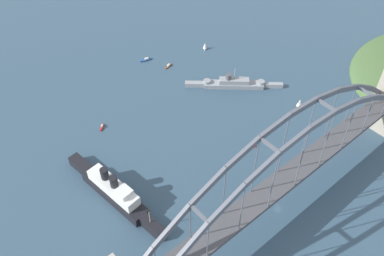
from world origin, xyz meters
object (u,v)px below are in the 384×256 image
small_boat_2 (168,66)px  small_boat_4 (205,46)px  small_boat_0 (146,60)px  channel_marker_buoy (255,145)px  ocean_liner (114,191)px  small_boat_1 (102,127)px  harbor_arch_bridge (286,177)px  naval_cruiser (233,83)px  small_boat_3 (300,103)px

small_boat_2 → small_boat_4: small_boat_4 is taller
small_boat_0 → channel_marker_buoy: size_ratio=3.83×
ocean_liner → small_boat_1: bearing=65.5°
harbor_arch_bridge → small_boat_4: bearing=63.1°
harbor_arch_bridge → naval_cruiser: (60.38, 100.39, -27.05)m
small_boat_1 → small_boat_4: (121.96, 25.97, 2.49)m
channel_marker_buoy → small_boat_1: bearing=130.0°
ocean_liner → small_boat_0: bearing=46.4°
harbor_arch_bridge → small_boat_4: size_ratio=40.00×
channel_marker_buoy → small_boat_3: bearing=6.7°
small_boat_4 → small_boat_3: bearing=-88.4°
ocean_liner → small_boat_2: bearing=38.0°
small_boat_0 → harbor_arch_bridge: bearing=-99.3°
ocean_liner → small_boat_3: bearing=-7.6°
harbor_arch_bridge → naval_cruiser: size_ratio=4.66×
small_boat_3 → ocean_liner: bearing=172.4°
small_boat_0 → small_boat_4: 53.54m
small_boat_1 → small_boat_4: small_boat_4 is taller
ocean_liner → small_boat_2: ocean_liner is taller
harbor_arch_bridge → small_boat_1: 138.28m
harbor_arch_bridge → small_boat_3: 98.96m
ocean_liner → harbor_arch_bridge: bearing=-45.3°
small_boat_1 → channel_marker_buoy: 109.34m
ocean_liner → naval_cruiser: size_ratio=1.41×
small_boat_0 → small_boat_4: size_ratio=1.49×
naval_cruiser → small_boat_2: 58.82m
naval_cruiser → small_boat_0: 80.13m
harbor_arch_bridge → small_boat_0: bearing=80.7°
ocean_liner → channel_marker_buoy: (96.32, -26.62, -5.17)m
small_boat_2 → small_boat_3: small_boat_3 is taller
harbor_arch_bridge → ocean_liner: (-69.92, 70.68, -23.86)m
small_boat_2 → small_boat_3: bearing=-67.3°
naval_cruiser → small_boat_3: bearing=-67.6°
small_boat_1 → harbor_arch_bridge: bearing=-71.1°
small_boat_2 → small_boat_3: (43.54, -103.99, 3.29)m
naval_cruiser → small_boat_3: naval_cruiser is taller
harbor_arch_bridge → small_boat_4: 174.54m
naval_cruiser → small_boat_1: naval_cruiser is taller
small_boat_4 → small_boat_2: bearing=179.0°
small_boat_1 → channel_marker_buoy: size_ratio=2.11×
small_boat_1 → small_boat_2: 85.60m
harbor_arch_bridge → channel_marker_buoy: bearing=59.1°
small_boat_1 → small_boat_3: 146.89m
ocean_liner → small_boat_0: (98.43, 103.20, -5.47)m
naval_cruiser → channel_marker_buoy: (-33.98, -56.34, -1.98)m
naval_cruiser → small_boat_1: size_ratio=10.47×
harbor_arch_bridge → small_boat_3: bearing=32.0°
ocean_liner → small_boat_3: size_ratio=10.11×
small_boat_3 → channel_marker_buoy: small_boat_3 is taller
harbor_arch_bridge → channel_marker_buoy: harbor_arch_bridge is taller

